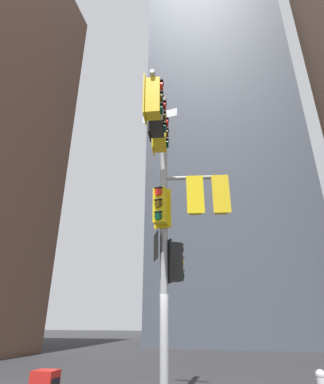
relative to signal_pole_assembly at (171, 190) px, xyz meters
The scene contains 2 objects.
building_mid_block 29.90m from the signal_pole_assembly, 85.81° to the left, with size 14.48×14.48×46.41m, color #4C5460.
signal_pole_assembly is the anchor object (origin of this frame).
Camera 1 is at (1.68, -7.82, 1.87)m, focal length 28.10 mm.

